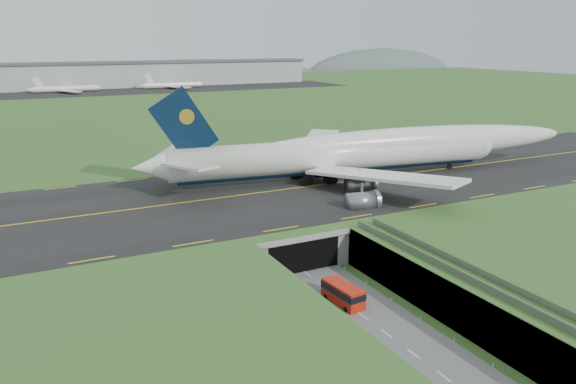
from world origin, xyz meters
TOP-DOWN VIEW (x-y plane):
  - ground at (0.00, 0.00)m, footprint 900.00×900.00m
  - airfield_deck at (0.00, 0.00)m, footprint 800.00×800.00m
  - trench_road at (0.00, -7.50)m, footprint 12.00×75.00m
  - taxiway at (0.00, 33.00)m, footprint 800.00×44.00m
  - tunnel_portal at (0.00, 16.71)m, footprint 17.00×22.30m
  - guideway at (11.00, -19.11)m, footprint 3.00×53.00m
  - jumbo_jet at (29.84, 35.12)m, footprint 99.12×62.48m
  - shuttle_tram at (-0.38, -3.64)m, footprint 3.14×6.94m
  - cargo_terminal at (-0.09, 299.41)m, footprint 320.00×67.00m
  - distant_hills at (64.38, 430.00)m, footprint 700.00×91.00m

SIDE VIEW (x-z plane):
  - distant_hills at x=64.38m, z-range -34.00..26.00m
  - ground at x=0.00m, z-range 0.00..0.00m
  - trench_road at x=0.00m, z-range 0.00..0.20m
  - shuttle_tram at x=-0.38m, z-range 0.15..2.92m
  - airfield_deck at x=0.00m, z-range 0.00..6.00m
  - tunnel_portal at x=0.00m, z-range 0.33..6.33m
  - guideway at x=11.00m, z-range 1.80..8.85m
  - taxiway at x=0.00m, z-range 6.00..6.18m
  - jumbo_jet at x=29.84m, z-range 1.19..22.06m
  - cargo_terminal at x=-0.09m, z-range 6.16..21.76m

